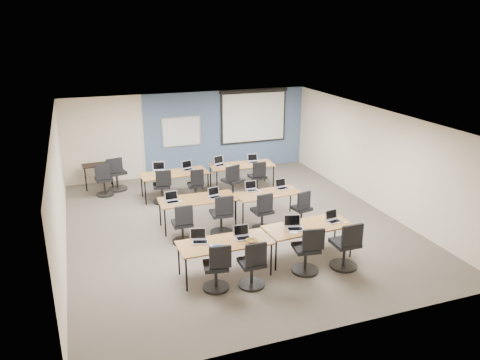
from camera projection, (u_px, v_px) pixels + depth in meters
name	position (u px, v px, depth m)	size (l,w,h in m)	color
floor	(235.00, 225.00, 11.74)	(8.00, 9.00, 0.02)	#6B6354
ceiling	(235.00, 119.00, 10.86)	(8.00, 9.00, 0.02)	white
wall_back	(190.00, 134.00, 15.31)	(8.00, 0.04, 2.70)	beige
wall_front	(329.00, 258.00, 7.29)	(8.00, 0.04, 2.70)	beige
wall_left	(59.00, 193.00, 10.03)	(0.04, 9.00, 2.70)	beige
wall_right	(375.00, 158.00, 12.57)	(0.04, 9.00, 2.70)	beige
blue_accent_panel	(227.00, 131.00, 15.68)	(5.50, 0.04, 2.70)	#3D5977
whiteboard	(181.00, 132.00, 15.11)	(1.28, 0.03, 0.98)	silver
projector_screen	(254.00, 114.00, 15.75)	(2.40, 0.10, 1.82)	black
training_table_front_left	(225.00, 244.00, 9.21)	(1.85, 0.77, 0.73)	brown
training_table_front_right	(308.00, 227.00, 9.95)	(1.89, 0.79, 0.73)	#A0703E
training_table_mid_left	(197.00, 200.00, 11.45)	(1.88, 0.78, 0.73)	brown
training_table_mid_right	(268.00, 195.00, 11.84)	(1.68, 0.70, 0.73)	brown
training_table_back_left	(174.00, 174.00, 13.38)	(1.92, 0.80, 0.73)	#9A5D2A
training_table_back_right	(242.00, 166.00, 14.15)	(1.92, 0.80, 0.73)	olive
laptop_0	(199.00, 239.00, 9.20)	(0.32, 0.27, 0.25)	silver
mouse_0	(211.00, 246.00, 9.00)	(0.06, 0.10, 0.04)	white
task_chair_0	(217.00, 271.00, 8.78)	(0.51, 0.51, 0.99)	black
laptop_1	(243.00, 235.00, 9.37)	(0.32, 0.27, 0.25)	silver
mouse_1	(251.00, 237.00, 9.36)	(0.06, 0.10, 0.03)	white
task_chair_1	(253.00, 268.00, 8.87)	(0.52, 0.52, 1.00)	black
laptop_2	(294.00, 225.00, 9.78)	(0.36, 0.30, 0.27)	silver
mouse_2	(308.00, 231.00, 9.63)	(0.06, 0.09, 0.03)	white
task_chair_2	(307.00, 254.00, 9.38)	(0.55, 0.55, 1.03)	black
laptop_3	(333.00, 219.00, 10.14)	(0.30, 0.26, 0.23)	#B1B1B1
mouse_3	(346.00, 223.00, 10.05)	(0.06, 0.09, 0.03)	white
task_chair_3	(346.00, 249.00, 9.55)	(0.57, 0.57, 1.05)	black
laptop_4	(172.00, 199.00, 11.22)	(0.32, 0.27, 0.24)	#B1B1B8
mouse_4	(181.00, 201.00, 11.23)	(0.07, 0.10, 0.04)	white
task_chair_4	(183.00, 227.00, 10.64)	(0.50, 0.50, 0.98)	black
laptop_5	(214.00, 195.00, 11.53)	(0.30, 0.26, 0.23)	#B4B4B7
mouse_5	(222.00, 198.00, 11.42)	(0.06, 0.10, 0.04)	white
task_chair_5	(222.00, 218.00, 11.09)	(0.54, 0.54, 1.02)	black
laptop_6	(252.00, 188.00, 11.98)	(0.31, 0.26, 0.24)	#BCBCC3
mouse_6	(261.00, 192.00, 11.88)	(0.06, 0.09, 0.03)	white
task_chair_6	(263.00, 215.00, 11.31)	(0.51, 0.51, 0.99)	black
laptop_7	(282.00, 186.00, 12.13)	(0.31, 0.26, 0.24)	#A6A6B2
mouse_7	(291.00, 188.00, 12.15)	(0.06, 0.09, 0.03)	white
task_chair_7	(302.00, 211.00, 11.56)	(0.46, 0.46, 0.95)	black
laptop_8	(159.00, 169.00, 13.49)	(0.35, 0.30, 0.27)	#B4B4B4
mouse_8	(164.00, 173.00, 13.36)	(0.06, 0.09, 0.03)	white
task_chair_8	(162.00, 189.00, 13.01)	(0.52, 0.52, 1.00)	black
laptop_9	(188.00, 167.00, 13.66)	(0.32, 0.28, 0.25)	#AEAFB7
mouse_9	(199.00, 170.00, 13.62)	(0.05, 0.09, 0.03)	white
task_chair_9	(196.00, 187.00, 13.22)	(0.46, 0.46, 0.95)	black
laptop_10	(220.00, 163.00, 14.08)	(0.35, 0.30, 0.26)	silver
mouse_10	(228.00, 166.00, 13.98)	(0.06, 0.09, 0.03)	white
task_chair_10	(233.00, 185.00, 13.30)	(0.60, 0.57, 1.05)	black
laptop_11	(253.00, 160.00, 14.36)	(0.32, 0.27, 0.24)	#B2B1BF
mouse_11	(258.00, 163.00, 14.21)	(0.06, 0.10, 0.04)	white
task_chair_11	(258.00, 180.00, 13.79)	(0.51, 0.51, 0.99)	black
blue_mousepad	(216.00, 247.00, 8.97)	(0.26, 0.22, 0.01)	#202D98
snack_bowl	(252.00, 241.00, 9.18)	(0.22, 0.22, 0.05)	brown
snack_plate	(294.00, 232.00, 9.63)	(0.19, 0.19, 0.01)	white
coffee_cup	(303.00, 232.00, 9.54)	(0.06, 0.06, 0.06)	silver
utility_table	(98.00, 167.00, 14.13)	(0.88, 0.49, 0.75)	black
spare_chair_a	(116.00, 176.00, 13.98)	(0.58, 0.58, 1.05)	black
spare_chair_b	(104.00, 182.00, 13.55)	(0.52, 0.52, 1.00)	black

